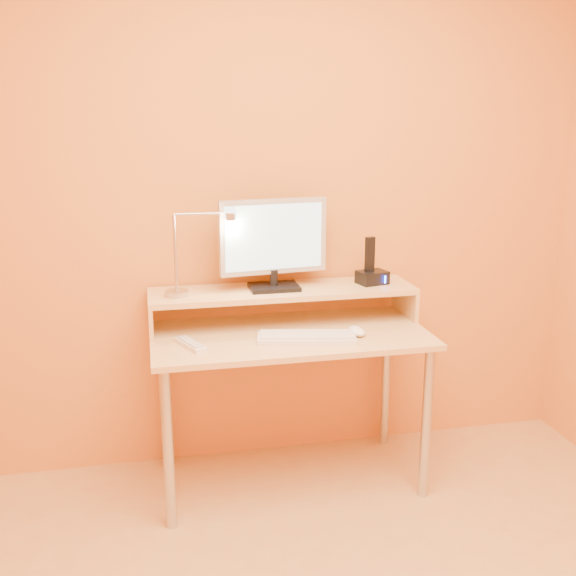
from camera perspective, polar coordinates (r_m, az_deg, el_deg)
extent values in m
cube|color=orange|center=(3.08, -1.11, 7.42)|extent=(3.00, 0.04, 2.50)
cylinder|color=#B6B6B8|center=(2.75, -10.27, -13.57)|extent=(0.04, 0.04, 0.69)
cylinder|color=#B6B6B8|center=(2.98, 11.82, -11.37)|extent=(0.04, 0.04, 0.69)
cylinder|color=#B6B6B8|center=(3.20, -10.62, -9.37)|extent=(0.04, 0.04, 0.69)
cylinder|color=#B6B6B8|center=(3.40, 8.42, -7.82)|extent=(0.04, 0.04, 0.69)
cube|color=#D8AF7E|center=(2.90, 0.16, -4.08)|extent=(1.20, 0.60, 0.02)
cube|color=#D8AF7E|center=(2.96, -11.75, -2.39)|extent=(0.02, 0.30, 0.14)
cube|color=#D8AF7E|center=(3.18, 10.03, -1.08)|extent=(0.02, 0.30, 0.14)
cube|color=#D8AF7E|center=(2.99, -0.45, -0.27)|extent=(1.20, 0.30, 0.02)
cube|color=black|center=(2.98, -1.21, 0.09)|extent=(0.22, 0.16, 0.02)
cylinder|color=black|center=(2.97, -1.22, 0.91)|extent=(0.04, 0.04, 0.07)
cube|color=#B2B2B5|center=(2.94, -1.28, 4.46)|extent=(0.49, 0.09, 0.33)
cube|color=black|center=(2.96, -1.36, 4.54)|extent=(0.44, 0.06, 0.28)
cube|color=#A6E1FB|center=(2.92, -1.21, 4.39)|extent=(0.44, 0.05, 0.29)
cylinder|color=#B6B6B8|center=(2.90, -9.54, -0.45)|extent=(0.10, 0.10, 0.02)
cylinder|color=#B6B6B8|center=(2.86, -9.69, 2.98)|extent=(0.01, 0.01, 0.33)
cylinder|color=#B6B6B8|center=(2.84, -7.41, 6.37)|extent=(0.24, 0.01, 0.01)
cylinder|color=#B6B6B8|center=(2.85, -4.98, 6.17)|extent=(0.04, 0.04, 0.03)
cylinder|color=#FFEAC6|center=(2.86, -4.97, 5.85)|extent=(0.03, 0.03, 0.00)
cube|color=black|center=(3.09, 7.26, 0.92)|extent=(0.15, 0.13, 0.06)
cube|color=black|center=(3.06, 7.06, 2.90)|extent=(0.04, 0.03, 0.16)
cube|color=#2365FF|center=(3.06, 8.37, 0.74)|extent=(0.01, 0.00, 0.04)
cube|color=silver|center=(2.79, 1.61, -4.34)|extent=(0.43, 0.21, 0.02)
ellipsoid|color=white|center=(2.87, 5.91, -3.70)|extent=(0.08, 0.12, 0.04)
cube|color=silver|center=(2.75, -8.38, -4.85)|extent=(0.13, 0.20, 0.02)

